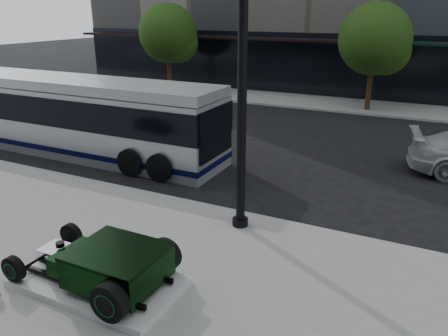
% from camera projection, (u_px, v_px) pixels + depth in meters
% --- Properties ---
extents(ground, '(120.00, 120.00, 0.00)m').
position_uv_depth(ground, '(267.00, 190.00, 13.91)').
color(ground, black).
rests_on(ground, ground).
extents(sidewalk_far, '(70.00, 4.00, 0.12)m').
position_uv_depth(sidewalk_far, '(352.00, 106.00, 25.69)').
color(sidewalk_far, gray).
rests_on(sidewalk_far, ground).
extents(street_trees, '(29.80, 3.80, 5.70)m').
position_uv_depth(street_trees, '(377.00, 42.00, 23.16)').
color(street_trees, black).
rests_on(street_trees, sidewalk_far).
extents(display_plinth, '(3.40, 1.80, 0.15)m').
position_uv_depth(display_plinth, '(99.00, 282.00, 8.88)').
color(display_plinth, silver).
rests_on(display_plinth, sidewalk_near).
extents(hot_rod, '(3.22, 2.00, 0.81)m').
position_uv_depth(hot_rod, '(109.00, 264.00, 8.57)').
color(hot_rod, black).
rests_on(hot_rod, display_plinth).
extents(lamppost, '(0.41, 0.41, 7.52)m').
position_uv_depth(lamppost, '(242.00, 92.00, 10.18)').
color(lamppost, black).
rests_on(lamppost, sidewalk_near).
extents(transit_bus, '(12.12, 2.88, 2.92)m').
position_uv_depth(transit_bus, '(79.00, 116.00, 17.07)').
color(transit_bus, silver).
rests_on(transit_bus, ground).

